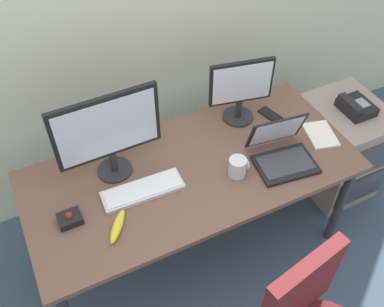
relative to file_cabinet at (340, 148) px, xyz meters
The scene contains 13 objects.
ground_plane 1.16m from the file_cabinet, behind, with size 8.00×8.00×0.00m, color #3A4D5F.
desk 1.15m from the file_cabinet, behind, with size 1.74×0.80×0.71m.
file_cabinet is the anchor object (origin of this frame).
desk_phone 0.37m from the file_cabinet, 116.78° to the right, with size 0.17×0.20×0.09m.
monitor_main 1.62m from the file_cabinet, behind, with size 0.53×0.18×0.49m.
monitor_side 0.93m from the file_cabinet, 163.03° to the left, with size 0.36×0.18×0.39m.
keyboard 1.45m from the file_cabinet, behind, with size 0.41×0.15×0.03m.
laptop 0.80m from the file_cabinet, 165.07° to the right, with size 0.34×0.33×0.23m.
trackball_mouse 1.82m from the file_cabinet, behind, with size 0.11×0.09×0.07m.
coffee_mug 1.02m from the file_cabinet, 169.88° to the right, with size 0.10×0.09×0.10m.
paper_notepad 0.53m from the file_cabinet, 160.77° to the right, with size 0.15×0.21×0.01m, color white.
cell_phone 0.65m from the file_cabinet, 164.12° to the left, with size 0.07×0.14×0.01m, color black.
banana 1.65m from the file_cabinet, behind, with size 0.19×0.04×0.04m, color yellow.
Camera 1 is at (-0.67, -1.37, 2.43)m, focal length 41.11 mm.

